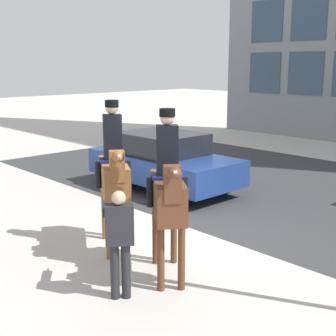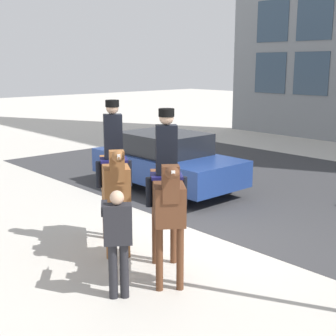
# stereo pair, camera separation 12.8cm
# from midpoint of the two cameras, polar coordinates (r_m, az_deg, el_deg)

# --- Properties ---
(ground_plane) EXTENTS (80.00, 80.00, 0.00)m
(ground_plane) POSITION_cam_midpoint_polar(r_m,az_deg,el_deg) (9.04, 2.45, -8.89)
(ground_plane) COLOR beige
(road_surface) EXTENTS (19.70, 8.50, 0.01)m
(road_surface) POSITION_cam_midpoint_polar(r_m,az_deg,el_deg) (12.71, 17.64, -3.10)
(road_surface) COLOR #38383A
(road_surface) RESTS_ON ground_plane
(mounted_horse_lead) EXTENTS (1.63, 1.16, 2.70)m
(mounted_horse_lead) POSITION_cam_midpoint_polar(r_m,az_deg,el_deg) (8.36, -7.03, -0.76)
(mounted_horse_lead) COLOR brown
(mounted_horse_lead) RESTS_ON ground_plane
(mounted_horse_companion) EXTENTS (1.53, 1.26, 2.66)m
(mounted_horse_companion) POSITION_cam_midpoint_polar(r_m,az_deg,el_deg) (7.17, -0.52, -2.99)
(mounted_horse_companion) COLOR #59331E
(mounted_horse_companion) RESTS_ON ground_plane
(pedestrian_bystander) EXTENTS (0.90, 0.50, 1.60)m
(pedestrian_bystander) POSITION_cam_midpoint_polar(r_m,az_deg,el_deg) (6.69, -6.56, -8.21)
(pedestrian_bystander) COLOR #232328
(pedestrian_bystander) RESTS_ON ground_plane
(street_car_near_lane) EXTENTS (4.19, 2.05, 1.53)m
(street_car_near_lane) POSITION_cam_midpoint_polar(r_m,az_deg,el_deg) (12.45, -0.86, 0.88)
(street_car_near_lane) COLOR navy
(street_car_near_lane) RESTS_ON ground_plane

